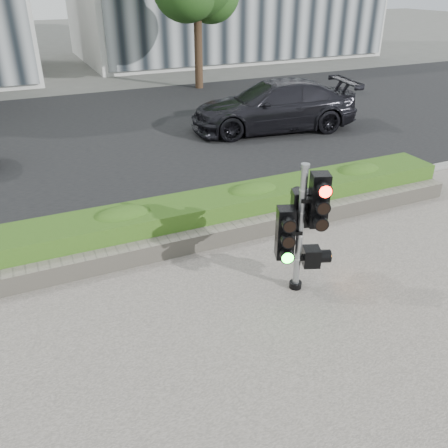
# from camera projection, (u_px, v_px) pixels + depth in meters

# --- Properties ---
(ground) EXTENTS (120.00, 120.00, 0.00)m
(ground) POSITION_uv_depth(u_px,v_px,m) (243.00, 306.00, 7.42)
(ground) COLOR #51514C
(ground) RESTS_ON ground
(sidewalk) EXTENTS (16.00, 11.00, 0.03)m
(sidewalk) POSITION_uv_depth(u_px,v_px,m) (341.00, 428.00, 5.40)
(sidewalk) COLOR #9E9389
(sidewalk) RESTS_ON ground
(road) EXTENTS (60.00, 13.00, 0.02)m
(road) POSITION_uv_depth(u_px,v_px,m) (106.00, 134.00, 15.48)
(road) COLOR black
(road) RESTS_ON ground
(curb) EXTENTS (60.00, 0.25, 0.12)m
(curb) POSITION_uv_depth(u_px,v_px,m) (176.00, 219.00, 9.93)
(curb) COLOR gray
(curb) RESTS_ON ground
(stone_wall) EXTENTS (12.00, 0.32, 0.34)m
(stone_wall) POSITION_uv_depth(u_px,v_px,m) (197.00, 240.00, 8.86)
(stone_wall) COLOR gray
(stone_wall) RESTS_ON sidewalk
(hedge) EXTENTS (12.00, 1.00, 0.68)m
(hedge) POSITION_uv_depth(u_px,v_px,m) (185.00, 218.00, 9.31)
(hedge) COLOR #5E972E
(hedge) RESTS_ON sidewalk
(traffic_signal) EXTENTS (0.80, 0.67, 2.16)m
(traffic_signal) POSITION_uv_depth(u_px,v_px,m) (302.00, 222.00, 7.30)
(traffic_signal) COLOR black
(traffic_signal) RESTS_ON sidewalk
(car_dark) EXTENTS (5.75, 3.09, 1.58)m
(car_dark) POSITION_uv_depth(u_px,v_px,m) (274.00, 106.00, 15.59)
(car_dark) COLOR black
(car_dark) RESTS_ON road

